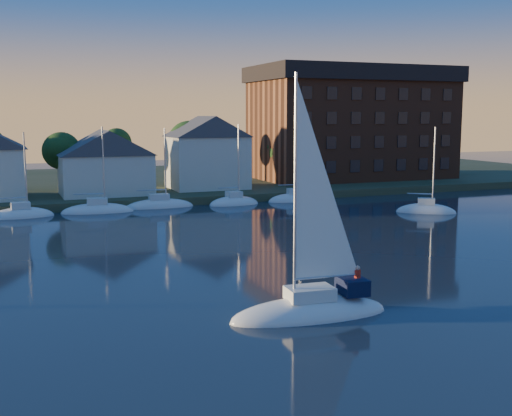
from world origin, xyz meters
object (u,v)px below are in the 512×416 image
clubhouse_centre (105,162)px  drifting_sailboat_right (426,212)px  condo_block (352,122)px  clubhouse_east (207,152)px  hero_sailboat (312,306)px

clubhouse_centre → drifting_sailboat_right: 39.48m
clubhouse_centre → drifting_sailboat_right: (32.06, -22.49, -5.04)m
clubhouse_centre → drifting_sailboat_right: size_ratio=1.08×
clubhouse_centre → condo_block: bearing=11.2°
clubhouse_east → condo_block: (26.00, 5.95, 3.79)m
clubhouse_centre → clubhouse_east: size_ratio=1.10×
drifting_sailboat_right → clubhouse_centre: bearing=-179.2°
clubhouse_centre → clubhouse_east: 14.17m
clubhouse_east → condo_block: bearing=12.9°
clubhouse_centre → condo_block: condo_block is taller
clubhouse_centre → drifting_sailboat_right: bearing=-35.0°
condo_block → hero_sailboat: condo_block is taller
clubhouse_centre → clubhouse_east: bearing=8.1°
condo_block → hero_sailboat: 70.39m
clubhouse_east → condo_block: condo_block is taller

